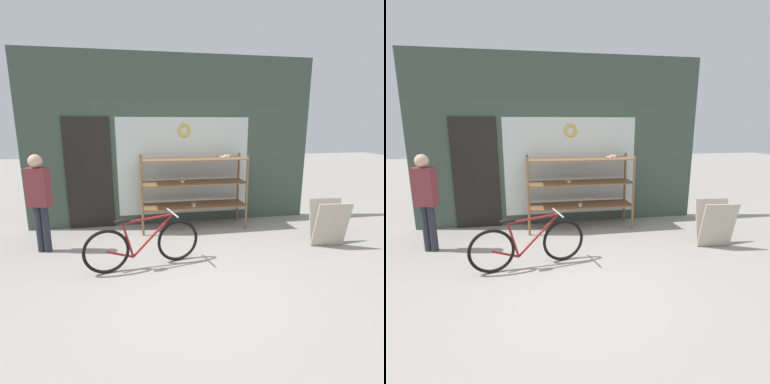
# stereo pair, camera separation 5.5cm
# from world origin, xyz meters

# --- Properties ---
(ground_plane) EXTENTS (30.00, 30.00, 0.00)m
(ground_plane) POSITION_xyz_m (0.00, 0.00, 0.00)
(ground_plane) COLOR gray
(storefront_facade) EXTENTS (5.58, 0.13, 3.25)m
(storefront_facade) POSITION_xyz_m (-0.04, 2.28, 1.58)
(storefront_facade) COLOR #3D4C42
(storefront_facade) RESTS_ON ground_plane
(display_case) EXTENTS (1.99, 0.56, 1.41)m
(display_case) POSITION_xyz_m (0.33, 1.87, 0.87)
(display_case) COLOR brown
(display_case) RESTS_ON ground_plane
(bicycle) EXTENTS (1.61, 0.52, 0.75)m
(bicycle) POSITION_xyz_m (-0.68, 0.38, 0.34)
(bicycle) COLOR black
(bicycle) RESTS_ON ground_plane
(sandwich_board) EXTENTS (0.58, 0.43, 0.76)m
(sandwich_board) POSITION_xyz_m (2.33, 0.60, 0.39)
(sandwich_board) COLOR #B2A893
(sandwich_board) RESTS_ON ground_plane
(pedestrian) EXTENTS (0.36, 0.26, 1.54)m
(pedestrian) POSITION_xyz_m (-2.20, 1.19, 0.89)
(pedestrian) COLOR #282833
(pedestrian) RESTS_ON ground_plane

